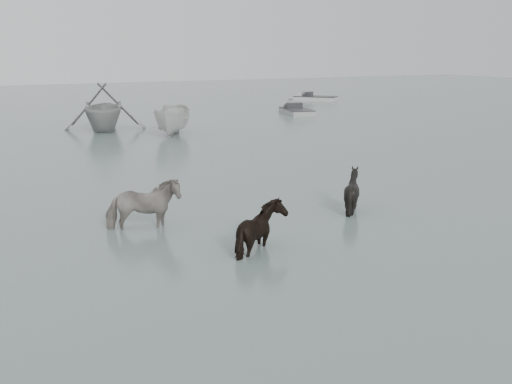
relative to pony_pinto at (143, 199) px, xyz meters
The scene contains 8 objects.
ground 3.44m from the pony_pinto, 48.65° to the right, with size 140.00×140.00×0.00m, color #546460.
pony_pinto is the anchor object (origin of this frame).
pony_dark 3.64m from the pony_pinto, 56.44° to the right, with size 1.52×1.30×1.53m, color black.
pony_black 6.16m from the pony_pinto, ahead, with size 1.18×1.33×1.47m, color black.
rowboat_trail 21.06m from the pony_pinto, 79.61° to the left, with size 4.68×5.42×2.86m, color #979996.
boat_small 18.32m from the pony_pinto, 68.65° to the left, with size 1.71×4.54×1.75m, color beige.
skiff_port 29.58m from the pony_pinto, 52.47° to the left, with size 5.05×1.60×0.75m, color gray, non-canonical shape.
skiff_star 41.21m from the pony_pinto, 52.38° to the left, with size 5.18×1.60×0.75m, color #B0B0AB, non-canonical shape.
Camera 1 is at (-6.74, -13.56, 4.79)m, focal length 45.00 mm.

